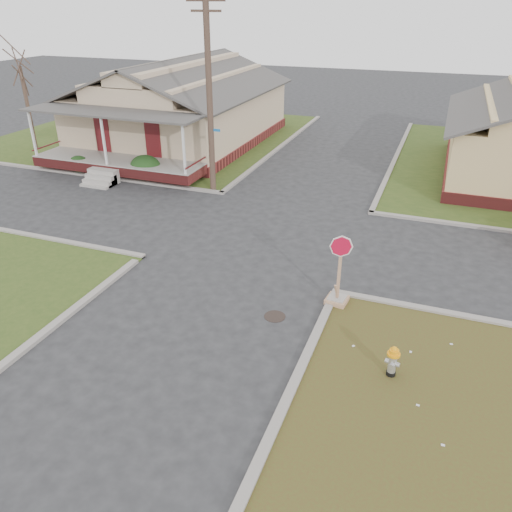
% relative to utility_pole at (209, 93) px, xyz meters
% --- Properties ---
extents(ground, '(120.00, 120.00, 0.00)m').
position_rel_utility_pole_xyz_m(ground, '(4.20, -8.90, -4.66)').
color(ground, '#252527').
rests_on(ground, ground).
extents(verge_far_left, '(19.00, 19.00, 0.05)m').
position_rel_utility_pole_xyz_m(verge_far_left, '(-8.80, 9.10, -4.64)').
color(verge_far_left, '#304619').
rests_on(verge_far_left, ground).
extents(curbs, '(80.00, 40.00, 0.12)m').
position_rel_utility_pole_xyz_m(curbs, '(4.20, -3.90, -4.66)').
color(curbs, gray).
rests_on(curbs, ground).
extents(manhole, '(0.64, 0.64, 0.01)m').
position_rel_utility_pole_xyz_m(manhole, '(6.40, -9.40, -4.66)').
color(manhole, black).
rests_on(manhole, ground).
extents(corner_house, '(10.10, 15.50, 5.30)m').
position_rel_utility_pole_xyz_m(corner_house, '(-5.80, 7.78, -2.38)').
color(corner_house, maroon).
rests_on(corner_house, ground).
extents(utility_pole, '(1.80, 0.28, 9.00)m').
position_rel_utility_pole_xyz_m(utility_pole, '(0.00, 0.00, 0.00)').
color(utility_pole, '#402C25').
rests_on(utility_pole, ground).
extents(tree_far_left, '(0.22, 0.22, 4.90)m').
position_rel_utility_pole_xyz_m(tree_far_left, '(-13.80, 3.10, -2.16)').
color(tree_far_left, '#402C25').
rests_on(tree_far_left, verge_far_left).
extents(fire_hydrant, '(0.32, 0.32, 0.86)m').
position_rel_utility_pole_xyz_m(fire_hydrant, '(9.97, -10.89, -4.14)').
color(fire_hydrant, black).
rests_on(fire_hydrant, ground).
extents(stop_sign, '(0.65, 0.63, 2.29)m').
position_rel_utility_pole_xyz_m(stop_sign, '(7.97, -8.04, -4.12)').
color(stop_sign, '#A17657').
rests_on(stop_sign, ground).
extents(hedge_left, '(1.29, 1.06, 0.99)m').
position_rel_utility_pole_xyz_m(hedge_left, '(-7.90, -0.09, -4.12)').
color(hedge_left, '#1C3B15').
rests_on(hedge_left, verge_far_left).
extents(hedge_right, '(1.57, 1.29, 1.20)m').
position_rel_utility_pole_xyz_m(hedge_right, '(-3.99, 0.30, -4.01)').
color(hedge_right, '#1C3B15').
rests_on(hedge_right, verge_far_left).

